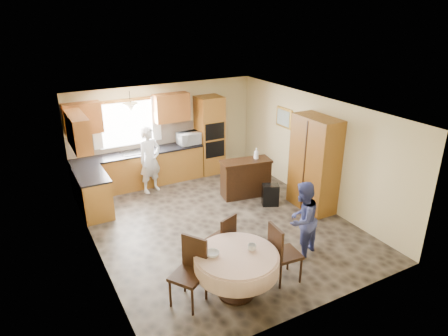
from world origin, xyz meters
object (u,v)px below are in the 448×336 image
person_dining (302,220)px  oven_tower (210,135)px  chair_back (224,237)px  chair_right (281,251)px  chair_left (191,268)px  person_sink (150,160)px  sideboard (246,179)px  dining_table (236,263)px  cupboard (314,164)px

person_dining → oven_tower: bearing=-115.9°
chair_back → person_dining: (1.38, -0.44, 0.20)m
person_dining → chair_right: bearing=8.4°
chair_back → chair_left: bearing=13.2°
chair_right → person_sink: size_ratio=0.63×
sideboard → chair_left: (-2.71, -2.80, 0.17)m
chair_left → person_sink: person_sink is taller
oven_tower → chair_back: 4.36m
chair_left → person_sink: bearing=135.8°
chair_back → chair_right: (0.59, -0.89, 0.05)m
dining_table → chair_left: 0.72m
dining_table → chair_back: bearing=74.4°
chair_left → person_sink: size_ratio=0.65×
chair_right → person_dining: person_dining is taller
oven_tower → person_sink: oven_tower is taller
chair_left → dining_table: bearing=38.4°
dining_table → person_sink: 4.37m
chair_back → chair_right: bearing=102.5°
oven_tower → chair_left: 5.31m
oven_tower → chair_right: oven_tower is taller
chair_left → chair_back: chair_left is taller
cupboard → person_sink: 3.92m
sideboard → person_sink: 2.38m
cupboard → chair_right: 2.90m
oven_tower → person_sink: (-1.86, -0.44, -0.23)m
cupboard → person_sink: cupboard is taller
sideboard → chair_right: bearing=-102.0°
chair_right → chair_left: bearing=84.9°
chair_right → sideboard: bearing=-16.3°
dining_table → person_dining: size_ratio=0.92×
person_dining → chair_left: bearing=-16.8°
cupboard → chair_left: size_ratio=1.98×
oven_tower → cupboard: bearing=-70.6°
sideboard → chair_left: chair_left is taller
chair_back → person_sink: bearing=-108.8°
sideboard → person_dining: person_dining is taller
person_dining → sideboard: bearing=-120.3°
cupboard → sideboard: bearing=128.9°
chair_left → chair_right: 1.53m
sideboard → cupboard: cupboard is taller
person_sink → chair_back: bearing=-105.1°
person_sink → cupboard: bearing=-58.7°
oven_tower → chair_right: 5.01m
chair_back → chair_right: size_ratio=0.91×
person_dining → chair_back: bearing=-39.1°
dining_table → sideboard: bearing=56.2°
chair_right → cupboard: bearing=-45.4°
oven_tower → chair_back: size_ratio=2.21×
dining_table → person_dining: (1.61, 0.40, 0.13)m
chair_back → person_sink: (-0.13, 3.52, 0.30)m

